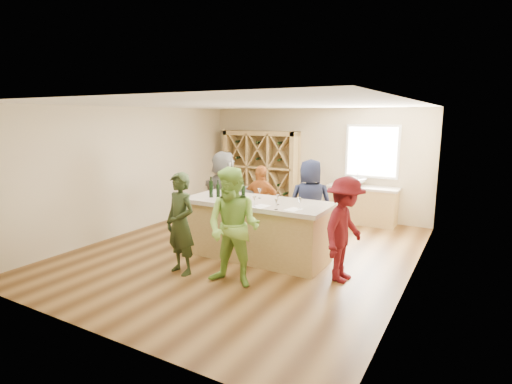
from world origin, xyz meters
The scene contains 35 objects.
floor centered at (0.00, 0.00, -0.05)m, with size 6.00×7.00×0.10m, color brown.
ceiling centered at (0.00, 0.00, 2.85)m, with size 6.00×7.00×0.10m, color white.
wall_back centered at (0.00, 3.55, 1.40)m, with size 6.00×0.10×2.80m, color #BEAD8A.
wall_front centered at (0.00, -3.55, 1.40)m, with size 6.00×0.10×2.80m, color #BEAD8A.
wall_left centered at (-3.05, 0.00, 1.40)m, with size 0.10×7.00×2.80m, color #BEAD8A.
wall_right centered at (3.05, 0.00, 1.40)m, with size 0.10×7.00×2.80m, color #BEAD8A.
window_frame centered at (1.50, 3.47, 1.75)m, with size 1.30×0.06×1.30m, color white.
window_pane centered at (1.50, 3.44, 1.75)m, with size 1.18×0.01×1.18m, color white.
wine_rack centered at (-1.50, 3.27, 1.10)m, with size 2.20×0.45×2.20m, color tan.
back_counter_base centered at (1.40, 3.20, 0.43)m, with size 1.60×0.58×0.86m, color tan.
back_counter_top centered at (1.40, 3.20, 0.89)m, with size 1.70×0.62×0.06m, color #BCAE9A.
sink centered at (1.20, 3.20, 1.01)m, with size 0.54×0.54×0.19m, color silver.
faucet centered at (1.20, 3.38, 1.07)m, with size 0.02×0.02×0.30m, color silver.
tasting_counter_base centered at (0.34, -0.19, 0.50)m, with size 2.60×1.00×1.00m, color tan.
tasting_counter_top centered at (0.34, -0.19, 1.04)m, with size 2.72×1.12×0.08m, color #BCAE9A.
wine_bottle_a centered at (-0.56, -0.36, 1.24)m, with size 0.08×0.08×0.32m, color black.
wine_bottle_b centered at (-0.32, -0.46, 1.22)m, with size 0.07×0.07×0.28m, color black.
wine_bottle_c centered at (-0.20, -0.31, 1.24)m, with size 0.08×0.08×0.33m, color black.
wine_bottle_d centered at (-0.07, -0.45, 1.24)m, with size 0.08×0.08×0.31m, color black.
wine_bottle_e centered at (0.14, -0.33, 1.22)m, with size 0.07×0.07×0.29m, color black.
wine_glass_a centered at (0.04, -0.64, 1.17)m, with size 0.07×0.07×0.18m, color white.
wine_glass_b centered at (0.56, -0.67, 1.17)m, with size 0.07×0.07×0.19m, color white.
wine_glass_c centered at (0.98, -0.67, 1.17)m, with size 0.07×0.07×0.17m, color white.
wine_glass_d centered at (0.84, -0.34, 1.17)m, with size 0.07×0.07×0.18m, color white.
wine_glass_e centered at (1.29, -0.43, 1.18)m, with size 0.08×0.08×0.20m, color white.
tasting_menu_a centered at (-0.05, -0.63, 1.08)m, with size 0.23×0.32×0.00m, color white.
tasting_menu_b centered at (0.64, -0.59, 1.08)m, with size 0.23×0.31×0.00m, color white.
tasting_menu_c centered at (1.22, -0.53, 1.08)m, with size 0.21×0.28×0.00m, color white.
person_near_left centered at (-0.38, -1.48, 0.85)m, with size 0.62×0.45×1.70m, color #263319.
person_near_right centered at (0.65, -1.45, 0.92)m, with size 0.90×0.49×1.84m, color #8CC64C.
person_server centered at (2.07, -0.45, 0.84)m, with size 1.09×0.50×1.68m, color #590F14.
person_far_mid centered at (-0.09, 0.76, 0.80)m, with size 0.94×0.48×1.60m, color #994C19.
person_far_right centered at (0.99, 0.79, 0.89)m, with size 0.87×0.57×1.78m, color #191E38.
person_far_left centered at (-1.04, 0.79, 0.93)m, with size 1.72×0.62×1.86m, color slate.
wine_glass_f centered at (0.29, 0.01, 1.17)m, with size 0.07×0.07×0.18m, color white.
Camera 1 is at (3.84, -6.39, 2.58)m, focal length 28.00 mm.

